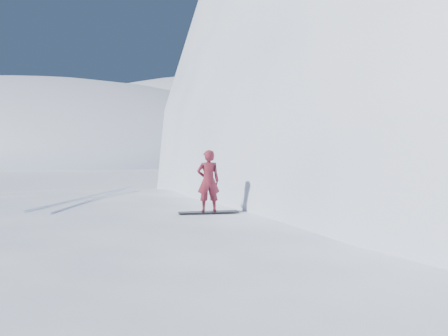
# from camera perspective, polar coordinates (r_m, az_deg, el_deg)

# --- Properties ---
(ground) EXTENTS (400.00, 400.00, 0.00)m
(ground) POSITION_cam_1_polar(r_m,az_deg,el_deg) (12.80, -22.39, -16.86)
(ground) COLOR white
(ground) RESTS_ON ground
(near_ridge) EXTENTS (36.00, 28.00, 4.80)m
(near_ridge) POSITION_cam_1_polar(r_m,az_deg,el_deg) (14.32, -10.48, -14.26)
(near_ridge) COLOR white
(near_ridge) RESTS_ON ground
(far_ridge_c) EXTENTS (140.00, 90.00, 36.00)m
(far_ridge_c) POSITION_cam_1_polar(r_m,az_deg,el_deg) (127.87, 1.77, 2.46)
(far_ridge_c) COLOR white
(far_ridge_c) RESTS_ON ground
(wind_bumps) EXTENTS (16.00, 14.40, 1.00)m
(wind_bumps) POSITION_cam_1_polar(r_m,az_deg,el_deg) (14.59, -17.72, -14.05)
(wind_bumps) COLOR white
(wind_bumps) RESTS_ON ground
(snowboard) EXTENTS (1.45, 1.14, 0.03)m
(snowboard) POSITION_cam_1_polar(r_m,az_deg,el_deg) (13.10, -1.80, -5.06)
(snowboard) COLOR black
(snowboard) RESTS_ON near_ridge
(snowboarder) EXTENTS (0.70, 0.66, 1.62)m
(snowboarder) POSITION_cam_1_polar(r_m,az_deg,el_deg) (12.99, -1.81, -1.49)
(snowboarder) COLOR maroon
(snowboarder) RESTS_ON snowboard
(board_tracks) EXTENTS (1.55, 5.97, 0.04)m
(board_tracks) POSITION_cam_1_polar(r_m,az_deg,el_deg) (16.53, -14.76, -3.18)
(board_tracks) COLOR silver
(board_tracks) RESTS_ON ground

